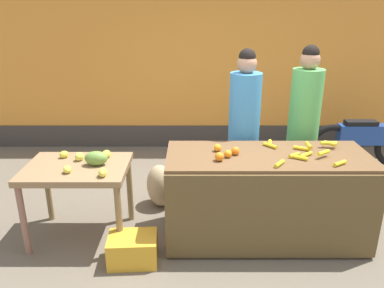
% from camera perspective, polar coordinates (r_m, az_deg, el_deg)
% --- Properties ---
extents(ground_plane, '(24.00, 24.00, 0.00)m').
position_cam_1_polar(ground_plane, '(4.00, 5.08, -13.55)').
color(ground_plane, '#665B4C').
extents(market_wall_back, '(8.98, 0.23, 2.98)m').
position_cam_1_polar(market_wall_back, '(6.09, 3.26, 13.01)').
color(market_wall_back, orange).
rests_on(market_wall_back, ground).
extents(fruit_stall_counter, '(1.93, 0.80, 0.89)m').
position_cam_1_polar(fruit_stall_counter, '(3.81, 10.98, -7.88)').
color(fruit_stall_counter, brown).
rests_on(fruit_stall_counter, ground).
extents(side_table_wooden, '(0.98, 0.72, 0.78)m').
position_cam_1_polar(side_table_wooden, '(3.82, -17.09, -4.63)').
color(side_table_wooden, olive).
rests_on(side_table_wooden, ground).
extents(banana_bunch_pile, '(0.72, 0.68, 0.07)m').
position_cam_1_polar(banana_bunch_pile, '(3.72, 16.48, -1.01)').
color(banana_bunch_pile, yellow).
rests_on(banana_bunch_pile, fruit_stall_counter).
extents(orange_pile, '(0.24, 0.32, 0.08)m').
position_cam_1_polar(orange_pile, '(3.51, 4.92, -1.30)').
color(orange_pile, orange).
rests_on(orange_pile, fruit_stall_counter).
extents(mango_papaya_pile, '(0.59, 0.57, 0.14)m').
position_cam_1_polar(mango_papaya_pile, '(3.74, -14.96, -2.25)').
color(mango_papaya_pile, gold).
rests_on(mango_papaya_pile, side_table_wooden).
extents(vendor_woman_blue_shirt, '(0.34, 0.34, 1.81)m').
position_cam_1_polar(vendor_woman_blue_shirt, '(4.19, 7.71, 1.91)').
color(vendor_woman_blue_shirt, '#33333D').
rests_on(vendor_woman_blue_shirt, ground).
extents(vendor_woman_green_shirt, '(0.34, 0.34, 1.84)m').
position_cam_1_polar(vendor_woman_green_shirt, '(4.39, 16.35, 2.31)').
color(vendor_woman_green_shirt, '#33333D').
rests_on(vendor_woman_green_shirt, ground).
extents(parked_motorcycle, '(1.60, 0.18, 0.88)m').
position_cam_1_polar(parked_motorcycle, '(5.91, 24.64, 0.42)').
color(parked_motorcycle, black).
rests_on(parked_motorcycle, ground).
extents(produce_crate, '(0.46, 0.34, 0.26)m').
position_cam_1_polar(produce_crate, '(3.60, -9.07, -15.48)').
color(produce_crate, gold).
rests_on(produce_crate, ground).
extents(produce_sack, '(0.45, 0.47, 0.50)m').
position_cam_1_polar(produce_sack, '(4.42, -4.95, -6.30)').
color(produce_sack, tan).
rests_on(produce_sack, ground).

